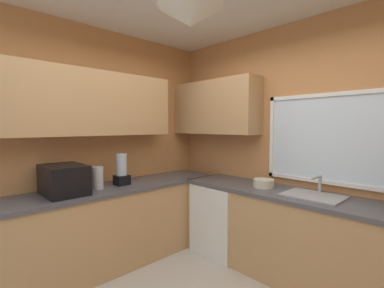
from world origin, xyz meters
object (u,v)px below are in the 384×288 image
kettle (98,178)px  blender_appliance (122,171)px  sink_assembly (313,195)px  bowl (264,183)px  dishwasher (224,217)px  microwave (64,180)px

kettle → blender_appliance: 0.30m
sink_assembly → bowl: (-0.54, -0.01, 0.03)m
kettle → sink_assembly: 2.19m
kettle → sink_assembly: size_ratio=0.46×
sink_assembly → bowl: size_ratio=2.37×
dishwasher → bowl: bowl is taller
microwave → bowl: size_ratio=2.17×
microwave → kettle: 0.34m
kettle → dishwasher: bearing=64.1°
microwave → bowl: 2.07m
dishwasher → sink_assembly: 1.17m
dishwasher → kettle: bearing=-115.9°
kettle → blender_appliance: blender_appliance is taller
microwave → bowl: bearing=54.7°
microwave → blender_appliance: (0.00, 0.63, 0.02)m
microwave → sink_assembly: 2.43m
kettle → blender_appliance: (-0.02, 0.29, 0.04)m
bowl → sink_assembly: bearing=0.8°
dishwasher → sink_assembly: (1.07, 0.04, 0.48)m
sink_assembly → blender_appliance: size_ratio=1.46×
bowl → blender_appliance: blender_appliance is taller
bowl → blender_appliance: 1.60m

